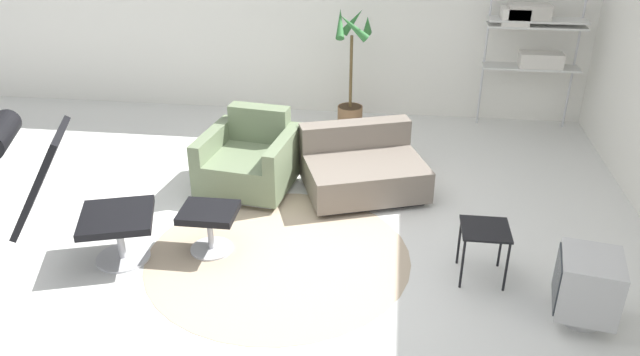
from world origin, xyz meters
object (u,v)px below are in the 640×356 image
Objects in this scene: couch_low at (362,170)px; shelf_unit at (531,34)px; armchair_red at (250,162)px; potted_plant at (351,85)px; side_table at (485,235)px; crt_television at (587,287)px; ottoman at (209,220)px; lounge_chair at (58,183)px.

shelf_unit is at bearing -153.51° from couch_low.
potted_plant reaches higher than armchair_red.
armchair_red is 3.59m from shelf_unit.
armchair_red is at bearing 149.13° from side_table.
armchair_red is 0.56× the size of shelf_unit.
shelf_unit is at bearing 76.45° from side_table.
side_table is 0.80m from crt_television.
side_table is (1.02, -1.33, 0.16)m from couch_low.
ottoman is 2.98m from potted_plant.
crt_television is 0.36× the size of potted_plant.
potted_plant is at bearing 129.93° from lounge_chair.
armchair_red is at bearing -16.80° from couch_low.
side_table is at bearing 76.39° from lounge_chair.
lounge_chair is 2.77× the size of ottoman.
couch_low is at bearing -133.89° from shelf_unit.
lounge_chair is 2.79m from couch_low.
ottoman is at bearing 94.48° from armchair_red.
armchair_red reaches higher than ottoman.
shelf_unit is at bearing -138.42° from armchair_red.
lounge_chair reaches higher than armchair_red.
lounge_chair is 0.94× the size of couch_low.
lounge_chair is at bearing -175.90° from side_table.
armchair_red reaches higher than crt_television.
potted_plant is (2.00, 3.16, -0.18)m from lounge_chair.
armchair_red is at bearing 86.31° from ottoman.
armchair_red reaches higher than side_table.
armchair_red is at bearing -117.80° from potted_plant.
couch_low is (1.11, 0.05, -0.05)m from armchair_red.
couch_low is at bearing -169.02° from armchair_red.
potted_plant is (-1.27, 2.92, 0.17)m from side_table.
potted_plant is (-1.93, 3.36, 0.28)m from crt_television.
side_table is (2.21, -0.10, 0.10)m from ottoman.
ottoman is 0.47× the size of armchair_red.
ottoman is 4.38m from shelf_unit.
potted_plant is at bearing -109.64° from armchair_red.
lounge_chair is 3.97m from crt_television.
lounge_chair is 2.84× the size of side_table.
ottoman is at bearing -108.51° from potted_plant.
side_table is 0.31× the size of potted_plant.
ottoman is 1.18m from armchair_red.
lounge_chair is at bearing 61.31° from armchair_red.
couch_low is 1.69m from side_table.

